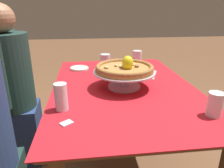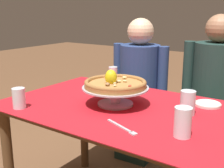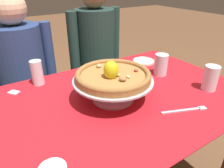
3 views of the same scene
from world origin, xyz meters
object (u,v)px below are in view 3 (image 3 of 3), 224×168
Objects in this scene: side_plate at (143,61)px; diner_right at (96,63)px; pizza_stand at (114,86)px; sugar_packet at (14,92)px; water_glass_side_right at (161,66)px; diner_left at (25,82)px; dinner_fork at (187,110)px; pizza at (113,75)px; water_glass_front_right at (210,79)px; water_glass_back_left at (37,74)px.

side_plate is 0.12× the size of diner_right.
diner_right is (0.33, 0.77, -0.22)m from pizza_stand.
water_glass_side_right is at bearing -16.99° from sugar_packet.
dinner_fork is at bearing -64.46° from diner_left.
pizza is 0.28× the size of diner_right.
pizza reaches higher than dinner_fork.
diner_right is (-0.13, 0.95, -0.20)m from water_glass_front_right.
diner_left is (-0.01, 0.40, -0.22)m from water_glass_back_left.
sugar_packet is at bearing -147.58° from diner_right.
side_plate is at bearing -34.06° from diner_left.
pizza is at bearing -146.50° from side_plate.
diner_left is at bearing 74.71° from sugar_packet.
side_plate is at bearing -2.50° from sugar_packet.
pizza_stand is at bearing -167.73° from water_glass_side_right.
pizza_stand reaches higher than dinner_fork.
water_glass_back_left is at bearing 174.41° from side_plate.
diner_right is (-0.05, 0.69, -0.20)m from water_glass_side_right.
pizza is at bearing -39.70° from sugar_packet.
water_glass_side_right reaches higher than sugar_packet.
dinner_fork is at bearing -116.92° from water_glass_side_right.
sugar_packet is (-0.13, -0.03, -0.05)m from water_glass_back_left.
water_glass_side_right is at bearing 106.35° from water_glass_front_right.
dinner_fork is (-0.21, -0.53, -0.01)m from side_plate.
water_glass_side_right is 0.80m from sugar_packet.
pizza_stand is 0.86m from diner_right.
diner_left is (-0.69, 0.47, -0.17)m from side_plate.
diner_left is (0.12, 0.43, -0.16)m from sugar_packet.
pizza is 6.78× the size of sugar_packet.
diner_right reaches higher than dinner_fork.
water_glass_back_left reaches higher than sugar_packet.
water_glass_front_right is at bearing -73.65° from water_glass_side_right.
water_glass_front_right is at bearing 15.47° from dinner_fork.
pizza_stand is 0.83m from diner_left.
water_glass_front_right reaches higher than water_glass_side_right.
water_glass_back_left is at bearing -143.97° from diner_right.
sugar_packet is 0.04× the size of diner_right.
sugar_packet is 0.86m from diner_right.
water_glass_back_left reaches higher than pizza_stand.
pizza is at bearing -70.56° from diner_left.
sugar_packet is at bearing 140.43° from pizza_stand.
water_glass_side_right is at bearing 12.32° from pizza.
diner_right is at bearing 101.29° from side_plate.
water_glass_back_left is at bearing 157.30° from water_glass_side_right.
diner_left is at bearing 92.08° from water_glass_back_left.
diner_left reaches higher than water_glass_side_right.
sugar_packet is 0.04× the size of diner_left.
water_glass_front_right is at bearing -82.12° from diner_right.
pizza_stand is at bearing -39.57° from sugar_packet.
dinner_fork is (-0.25, -0.07, -0.05)m from water_glass_front_right.
water_glass_side_right is 0.11× the size of diner_left.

